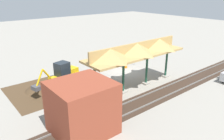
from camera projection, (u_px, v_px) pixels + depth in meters
name	position (u px, v px, depth m)	size (l,w,h in m)	color
ground_plane	(124.00, 71.00, 27.95)	(120.00, 120.00, 0.00)	gray
dirt_work_zone	(52.00, 89.00, 22.98)	(8.51, 7.00, 0.01)	#4C3823
platform_canopy	(136.00, 50.00, 21.68)	(11.35, 3.20, 4.90)	#9E998E
rail_tracks	(170.00, 90.00, 22.67)	(60.00, 2.58, 0.15)	slate
stop_sign	(135.00, 53.00, 29.67)	(0.61, 0.50, 2.39)	gray
backhoe	(63.00, 76.00, 22.80)	(5.43, 2.38, 2.82)	#EAB214
dirt_mound	(39.00, 90.00, 22.61)	(5.50, 5.50, 1.93)	#4C3823
concrete_pipe	(131.00, 59.00, 31.54)	(1.67, 1.35, 0.90)	#9E9384
brick_utility_building	(82.00, 108.00, 15.40)	(4.11, 3.88, 3.86)	brown
traffic_barrel	(125.00, 65.00, 28.99)	(0.56, 0.56, 0.90)	orange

